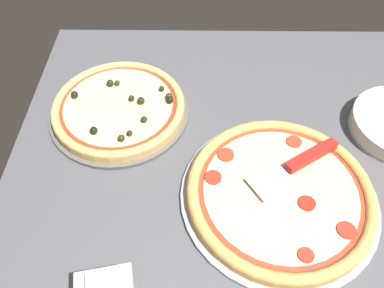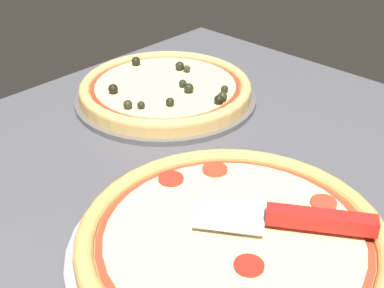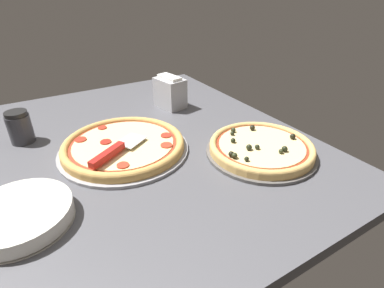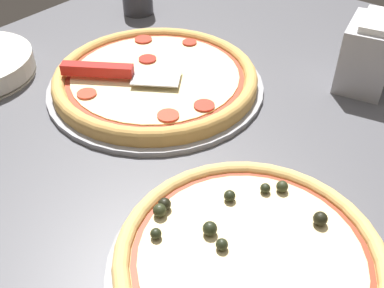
{
  "view_description": "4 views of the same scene",
  "coord_description": "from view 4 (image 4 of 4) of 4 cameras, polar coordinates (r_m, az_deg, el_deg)",
  "views": [
    {
      "loc": [
        -37.59,
        11.17,
        68.45
      ],
      "look_at": [
        15.05,
        11.77,
        3.0
      ],
      "focal_mm": 35.0,
      "sensor_mm": 36.0,
      "label": 1
    },
    {
      "loc": [
        -36.59,
        -36.92,
        46.16
      ],
      "look_at": [
        15.05,
        11.77,
        3.0
      ],
      "focal_mm": 50.0,
      "sensor_mm": 36.0,
      "label": 2
    },
    {
      "loc": [
        85.5,
        -30.81,
        49.0
      ],
      "look_at": [
        15.05,
        11.77,
        3.0
      ],
      "focal_mm": 28.0,
      "sensor_mm": 36.0,
      "label": 3
    },
    {
      "loc": [
        56.64,
        44.47,
        46.67
      ],
      "look_at": [
        15.05,
        11.77,
        3.0
      ],
      "focal_mm": 42.0,
      "sensor_mm": 36.0,
      "label": 4
    }
  ],
  "objects": [
    {
      "name": "pizza_pan_front",
      "position": [
        0.87,
        -4.59,
        7.41
      ],
      "size": [
        41.06,
        41.06,
        1.0
      ],
      "primitive_type": "cylinder",
      "color": "#939399",
      "rests_on": "ground_plane"
    },
    {
      "name": "napkin_holder",
      "position": [
        0.91,
        21.47,
        10.65
      ],
      "size": [
        13.96,
        10.98,
        13.52
      ],
      "color": "#B2B2B7",
      "rests_on": "ground_plane"
    },
    {
      "name": "pizza_front",
      "position": [
        0.86,
        -4.65,
        8.46
      ],
      "size": [
        38.6,
        38.6,
        2.87
      ],
      "color": "tan",
      "rests_on": "pizza_pan_front"
    },
    {
      "name": "serving_spatula",
      "position": [
        0.85,
        -10.59,
        9.12
      ],
      "size": [
        15.42,
        20.8,
        2.0
      ],
      "color": "#B7B7BC",
      "rests_on": "pizza_front"
    },
    {
      "name": "pizza_pan_back",
      "position": [
        0.57,
        7.27,
        -15.43
      ],
      "size": [
        34.64,
        34.64,
        1.0
      ],
      "primitive_type": "cylinder",
      "color": "#565451",
      "rests_on": "ground_plane"
    },
    {
      "name": "pizza_back",
      "position": [
        0.55,
        7.42,
        -14.19
      ],
      "size": [
        32.56,
        32.56,
        4.12
      ],
      "color": "#DBAD60",
      "rests_on": "pizza_pan_back"
    },
    {
      "name": "ground_plane",
      "position": [
        0.87,
        0.03,
        5.59
      ],
      "size": [
        125.6,
        107.05,
        3.6
      ],
      "primitive_type": "cube",
      "color": "#4C4C51"
    }
  ]
}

